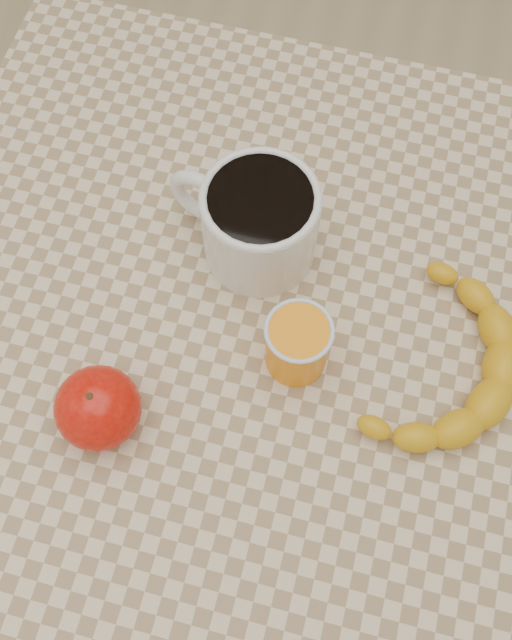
% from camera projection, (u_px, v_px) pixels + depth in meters
% --- Properties ---
extents(ground, '(3.00, 3.00, 0.00)m').
position_uv_depth(ground, '(256.00, 471.00, 1.44)').
color(ground, tan).
rests_on(ground, ground).
extents(table, '(0.80, 0.80, 0.75)m').
position_uv_depth(table, '(256.00, 356.00, 0.83)').
color(table, beige).
rests_on(table, ground).
extents(coffee_mug, '(0.18, 0.15, 0.10)m').
position_uv_depth(coffee_mug, '(257.00, 220.00, 0.74)').
color(coffee_mug, silver).
rests_on(coffee_mug, table).
extents(orange_juice_glass, '(0.07, 0.07, 0.08)m').
position_uv_depth(orange_juice_glass, '(297.00, 344.00, 0.70)').
color(orange_juice_glass, orange).
rests_on(orange_juice_glass, table).
extents(apple, '(0.10, 0.10, 0.08)m').
position_uv_depth(apple, '(98.00, 408.00, 0.68)').
color(apple, '#A60905').
rests_on(apple, table).
extents(banana, '(0.35, 0.37, 0.04)m').
position_uv_depth(banana, '(444.00, 366.00, 0.71)').
color(banana, gold).
rests_on(banana, table).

